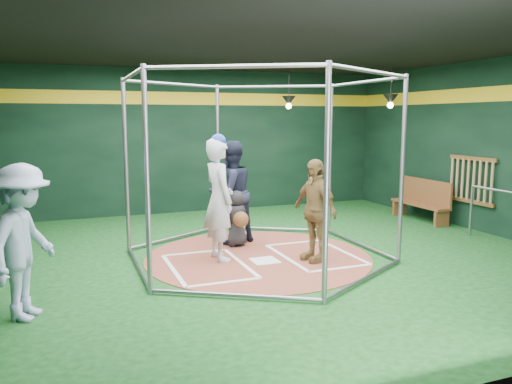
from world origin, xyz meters
name	(u,v)px	position (x,y,z in m)	size (l,w,h in m)	color
room_shell	(258,153)	(0.00, 0.01, 1.75)	(10.10, 9.10, 3.53)	#0D3911
clay_disc	(258,257)	(0.00, 0.00, 0.01)	(3.80, 3.80, 0.01)	brown
home_plate	(265,261)	(0.00, -0.30, 0.02)	(0.43, 0.43, 0.01)	white
batter_box_left	(208,266)	(-0.95, -0.25, 0.02)	(1.17, 1.77, 0.01)	white
batter_box_right	(315,254)	(0.95, -0.25, 0.02)	(1.17, 1.77, 0.01)	white
batting_cage	(258,169)	(0.00, 0.00, 1.50)	(4.05, 4.67, 3.00)	gray
bat_rack	(471,180)	(4.93, 0.40, 1.05)	(0.07, 1.25, 0.98)	brown
pendant_lamp_near	(289,101)	(2.20, 3.60, 2.74)	(0.34, 0.34, 0.90)	black
pendant_lamp_far	(391,100)	(4.00, 2.00, 2.74)	(0.34, 0.34, 0.90)	black
batter_figure	(219,198)	(-0.66, 0.08, 1.03)	(0.54, 0.77, 2.07)	#BBBBC2
visitor_leopard	(315,210)	(0.78, -0.53, 0.85)	(0.98, 0.41, 1.67)	#A38446
catcher_figure	(237,218)	(-0.11, 0.79, 0.53)	(0.55, 0.59, 1.03)	black
umpire	(231,192)	(-0.13, 1.07, 0.97)	(0.93, 0.72, 1.91)	black
bystander_blue	(24,242)	(-3.46, -1.43, 0.91)	(1.18, 0.68, 1.82)	#94A9C4
dugout_bench	(423,199)	(4.62, 1.51, 0.49)	(0.38, 1.63, 0.95)	brown
steel_railing	(494,206)	(4.55, -0.59, 0.68)	(0.05, 1.18, 1.02)	gray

